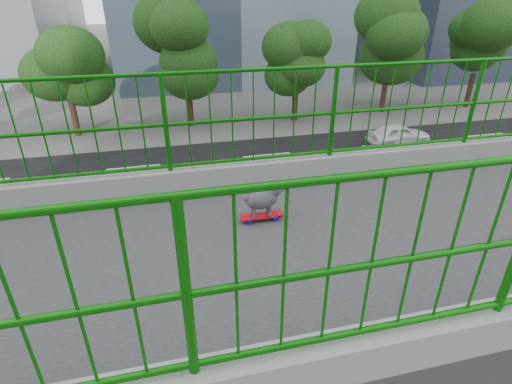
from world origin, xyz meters
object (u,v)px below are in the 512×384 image
Objects in this scene: car_1 at (204,247)px; car_6 at (207,245)px; poodle at (264,198)px; car_2 at (242,200)px; skateboard at (261,216)px; car_4 at (399,134)px; car_0 at (266,299)px.

car_6 is at bearing 90.00° from car_1.
car_2 is (-11.86, 2.15, -6.59)m from poodle.
car_1 is at bearing 179.77° from skateboard.
car_6 reaches higher than car_4.
poodle is at bearing -15.84° from car_0.
skateboard is 8.55m from car_0.
skateboard is at bearing -16.07° from car_0.
poodle is 0.09× the size of car_2.
skateboard is 0.09× the size of car_2.
car_4 is 16.87m from car_6.
car_0 is 3.50m from car_6.
car_6 is (-3.20, -1.42, 0.06)m from car_0.
car_1 is (-8.66, 0.02, -6.61)m from poodle.
skateboard is 10.76m from car_1.
car_0 is at bearing 25.57° from car_1.
poodle is 10.89m from car_1.
poodle is at bearing -0.83° from car_6.
skateboard is 0.12× the size of car_0.
car_6 is at bearing 179.22° from poodle.
poodle is 10.86m from car_6.
car_1 is (-8.66, 0.04, -6.39)m from skateboard.
car_0 is 0.79× the size of car_2.
car_6 is at bearing 179.06° from skateboard.
skateboard is 0.11× the size of car_1.
skateboard is 0.09× the size of car_6.
skateboard is 23.88m from car_4.
car_6 is (0.00, 0.11, 0.06)m from car_1.
skateboard is at bearing 169.60° from car_2.
poodle is 0.11× the size of car_4.
poodle is 0.12× the size of car_1.
car_4 is at bearing 124.67° from car_6.
car_6 is at bearing 147.66° from car_2.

